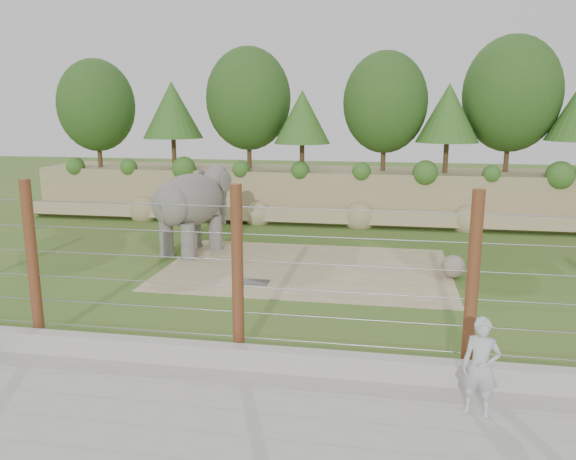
% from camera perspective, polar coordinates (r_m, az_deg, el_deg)
% --- Properties ---
extents(ground, '(90.00, 90.00, 0.00)m').
position_cam_1_polar(ground, '(17.28, -1.15, -6.58)').
color(ground, '#3E651E').
rests_on(ground, ground).
extents(back_embankment, '(30.00, 5.52, 8.77)m').
position_cam_1_polar(back_embankment, '(28.89, 4.86, 8.99)').
color(back_embankment, '#9B8B62').
rests_on(back_embankment, ground).
extents(dirt_patch, '(10.00, 7.00, 0.02)m').
position_cam_1_polar(dirt_patch, '(20.03, 1.91, -3.91)').
color(dirt_patch, tan).
rests_on(dirt_patch, ground).
extents(drain_grate, '(1.00, 0.60, 0.03)m').
position_cam_1_polar(drain_grate, '(18.41, -3.54, -5.30)').
color(drain_grate, '#262628').
rests_on(drain_grate, dirt_patch).
extents(elephant, '(2.96, 4.38, 3.27)m').
position_cam_1_polar(elephant, '(22.17, -9.87, 1.81)').
color(elephant, '#68645D').
rests_on(elephant, ground).
extents(stone_ball, '(0.77, 0.77, 0.77)m').
position_cam_1_polar(stone_ball, '(19.61, 16.45, -3.56)').
color(stone_ball, '#7D6F5D').
rests_on(stone_ball, dirt_patch).
extents(retaining_wall, '(26.00, 0.35, 0.50)m').
position_cam_1_polar(retaining_wall, '(12.67, -5.59, -12.66)').
color(retaining_wall, '#AAA69D').
rests_on(retaining_wall, ground).
extents(walkway, '(26.00, 4.00, 0.01)m').
position_cam_1_polar(walkway, '(11.09, -8.45, -18.04)').
color(walkway, '#AAA69D').
rests_on(walkway, ground).
extents(barrier_fence, '(20.26, 0.26, 4.00)m').
position_cam_1_polar(barrier_fence, '(12.50, -5.15, -4.42)').
color(barrier_fence, brown).
rests_on(barrier_fence, ground).
extents(zookeeper, '(0.77, 0.59, 1.86)m').
position_cam_1_polar(zookeeper, '(11.15, 18.98, -13.00)').
color(zookeeper, silver).
rests_on(zookeeper, walkway).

